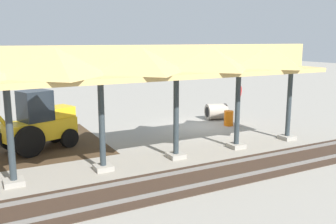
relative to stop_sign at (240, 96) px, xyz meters
name	(u,v)px	position (x,y,z in m)	size (l,w,h in m)	color
ground_plane	(201,126)	(2.79, -0.09, -1.66)	(120.00, 120.00, 0.00)	gray
dirt_work_zone	(15,147)	(13.21, -0.58, -1.66)	(8.21, 7.00, 0.01)	#42301E
platform_canopy	(140,64)	(8.80, 4.60, 2.50)	(17.78, 3.20, 4.90)	#9E998E
rail_tracks	(292,159)	(2.79, 7.18, -1.63)	(60.00, 2.58, 0.15)	slate
stop_sign	(240,96)	(0.00, 0.00, 0.00)	(0.64, 0.45, 2.31)	gray
backhoe	(37,124)	(12.24, 0.50, -0.40)	(5.30, 2.86, 2.82)	yellow
concrete_pipe	(216,112)	(0.88, -1.22, -1.15)	(1.48, 1.29, 1.03)	#9E9384
traffic_barrel	(229,118)	(1.25, 0.59, -1.21)	(0.56, 0.56, 0.90)	orange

